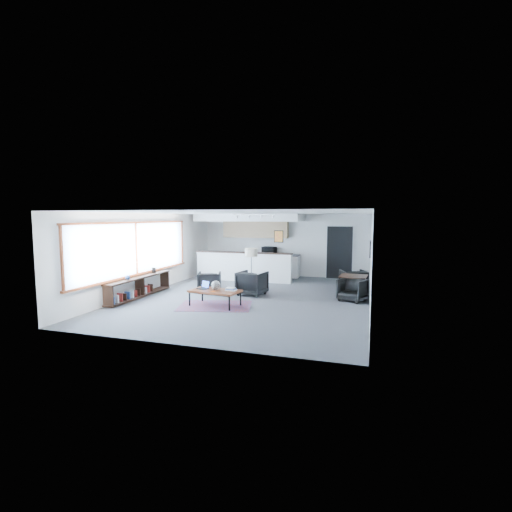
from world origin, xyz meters
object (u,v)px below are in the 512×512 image
(armchair_left, at_px, (209,281))
(armchair_right, at_px, (252,282))
(dining_chair_near, at_px, (352,291))
(coffee_table, at_px, (215,291))
(laptop, at_px, (204,286))
(dining_table, at_px, (353,277))
(book_stack, at_px, (231,289))
(dining_chair_far, at_px, (353,281))
(microwave, at_px, (269,250))
(floor_lamp, at_px, (251,254))
(ceramic_pot, at_px, (216,285))

(armchair_left, bearing_deg, armchair_right, 160.79)
(dining_chair_near, bearing_deg, coffee_table, -132.06)
(armchair_right, bearing_deg, coffee_table, 81.48)
(coffee_table, relative_size, dining_chair_near, 2.36)
(laptop, relative_size, dining_table, 0.44)
(coffee_table, bearing_deg, book_stack, 16.66)
(laptop, xyz_separation_m, dining_chair_far, (3.97, 3.16, -0.18))
(book_stack, bearing_deg, dining_chair_near, 28.13)
(dining_chair_near, height_order, microwave, microwave)
(armchair_right, bearing_deg, floor_lamp, -60.35)
(coffee_table, relative_size, microwave, 2.64)
(ceramic_pot, bearing_deg, floor_lamp, 81.30)
(dining_table, bearing_deg, laptop, -150.82)
(book_stack, distance_m, dining_table, 3.90)
(dining_table, relative_size, dining_chair_near, 1.40)
(floor_lamp, height_order, dining_table, floor_lamp)
(armchair_left, height_order, dining_chair_far, armchair_left)
(laptop, height_order, dining_chair_near, laptop)
(coffee_table, distance_m, laptop, 0.41)
(floor_lamp, relative_size, dining_table, 1.67)
(armchair_left, xyz_separation_m, armchair_right, (1.47, 0.01, 0.05))
(dining_chair_far, bearing_deg, microwave, -53.49)
(dining_chair_near, bearing_deg, ceramic_pot, -132.03)
(armchair_right, bearing_deg, dining_table, -159.39)
(ceramic_pot, bearing_deg, dining_table, 32.92)
(ceramic_pot, bearing_deg, laptop, 166.55)
(ceramic_pot, relative_size, armchair_right, 0.31)
(armchair_right, bearing_deg, armchair_left, 9.24)
(book_stack, relative_size, armchair_right, 0.34)
(dining_table, bearing_deg, microwave, 138.20)
(book_stack, height_order, dining_chair_near, dining_chair_near)
(ceramic_pot, distance_m, microwave, 5.53)
(floor_lamp, distance_m, microwave, 3.35)
(coffee_table, xyz_separation_m, armchair_right, (0.54, 1.70, 0.00))
(microwave, bearing_deg, dining_chair_far, -24.00)
(dining_chair_near, bearing_deg, dining_table, 111.98)
(coffee_table, height_order, armchair_right, armchair_right)
(armchair_left, bearing_deg, ceramic_pot, 100.15)
(ceramic_pot, xyz_separation_m, microwave, (0.04, 5.51, 0.54))
(dining_table, distance_m, dining_chair_far, 0.97)
(laptop, height_order, ceramic_pot, ceramic_pot)
(dining_chair_far, xyz_separation_m, microwave, (-3.52, 2.25, 0.78))
(floor_lamp, bearing_deg, laptop, -109.43)
(book_stack, bearing_deg, ceramic_pot, -172.20)
(ceramic_pot, relative_size, dining_table, 0.30)
(laptop, xyz_separation_m, book_stack, (0.83, -0.04, -0.02))
(coffee_table, bearing_deg, dining_chair_near, 34.16)
(ceramic_pot, xyz_separation_m, armchair_left, (-0.96, 1.69, -0.21))
(dining_chair_near, bearing_deg, book_stack, -129.89)
(armchair_left, relative_size, microwave, 1.33)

